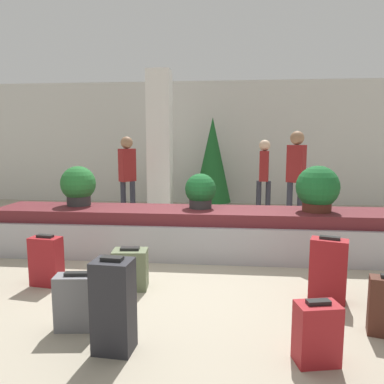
# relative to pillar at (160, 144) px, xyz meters

# --- Properties ---
(ground_plane) EXTENTS (18.00, 18.00, 0.00)m
(ground_plane) POSITION_rel_pillar_xyz_m (1.02, -4.33, -1.60)
(ground_plane) COLOR #9E937F
(back_wall) EXTENTS (18.00, 0.06, 3.20)m
(back_wall) POSITION_rel_pillar_xyz_m (1.02, 1.65, 0.00)
(back_wall) COLOR beige
(back_wall) RESTS_ON ground_plane
(carousel) EXTENTS (6.03, 0.98, 0.68)m
(carousel) POSITION_rel_pillar_xyz_m (1.02, -2.95, -1.27)
(carousel) COLOR #9E9EA3
(carousel) RESTS_ON ground_plane
(pillar) EXTENTS (0.51, 0.51, 3.20)m
(pillar) POSITION_rel_pillar_xyz_m (0.00, 0.00, 0.00)
(pillar) COLOR silver
(pillar) RESTS_ON ground_plane
(suitcase_0) EXTENTS (0.41, 0.31, 0.69)m
(suitcase_0) POSITION_rel_pillar_xyz_m (2.59, -4.45, -1.26)
(suitcase_0) COLOR maroon
(suitcase_0) RESTS_ON ground_plane
(suitcase_2) EXTENTS (0.41, 0.29, 0.48)m
(suitcase_2) POSITION_rel_pillar_xyz_m (0.45, -4.33, -1.37)
(suitcase_2) COLOR #5B6647
(suitcase_2) RESTS_ON ground_plane
(suitcase_3) EXTENTS (0.42, 0.23, 0.53)m
(suitcase_3) POSITION_rel_pillar_xyz_m (0.23, -5.28, -1.35)
(suitcase_3) COLOR slate
(suitcase_3) RESTS_ON ground_plane
(suitcase_4) EXTENTS (0.37, 0.23, 0.60)m
(suitcase_4) POSITION_rel_pillar_xyz_m (-0.55, -4.33, -1.31)
(suitcase_4) COLOR maroon
(suitcase_4) RESTS_ON ground_plane
(suitcase_5) EXTENTS (0.33, 0.26, 0.78)m
(suitcase_5) POSITION_rel_pillar_xyz_m (0.65, -5.59, -1.22)
(suitcase_5) COLOR #232328
(suitcase_5) RESTS_ON ground_plane
(suitcase_6) EXTENTS (0.35, 0.27, 0.50)m
(suitcase_6) POSITION_rel_pillar_xyz_m (2.22, -5.60, -1.36)
(suitcase_6) COLOR maroon
(suitcase_6) RESTS_ON ground_plane
(potted_plant_0) EXTENTS (0.53, 0.53, 0.61)m
(potted_plant_0) POSITION_rel_pillar_xyz_m (-0.76, -2.81, -0.62)
(potted_plant_0) COLOR #2D2D2D
(potted_plant_0) RESTS_ON carousel
(potted_plant_1) EXTENTS (0.46, 0.46, 0.51)m
(potted_plant_1) POSITION_rel_pillar_xyz_m (1.13, -2.86, -0.67)
(potted_plant_1) COLOR #2D2D2D
(potted_plant_1) RESTS_ON carousel
(potted_plant_2) EXTENTS (0.60, 0.60, 0.65)m
(potted_plant_2) POSITION_rel_pillar_xyz_m (2.79, -2.97, -0.60)
(potted_plant_2) COLOR #4C2319
(potted_plant_2) RESTS_ON carousel
(traveler_0) EXTENTS (0.34, 0.36, 1.75)m
(traveler_0) POSITION_rel_pillar_xyz_m (-0.53, -0.85, -0.54)
(traveler_0) COLOR #282833
(traveler_0) RESTS_ON ground_plane
(traveler_1) EXTENTS (0.37, 0.33, 1.85)m
(traveler_1) POSITION_rel_pillar_xyz_m (2.81, -1.14, -0.47)
(traveler_1) COLOR #282833
(traveler_1) RESTS_ON ground_plane
(traveler_2) EXTENTS (0.31, 0.34, 1.69)m
(traveler_2) POSITION_rel_pillar_xyz_m (2.30, -0.22, -0.59)
(traveler_2) COLOR #282833
(traveler_2) RESTS_ON ground_plane
(decorated_tree) EXTENTS (0.91, 0.91, 2.22)m
(decorated_tree) POSITION_rel_pillar_xyz_m (1.15, 0.75, -0.40)
(decorated_tree) COLOR #4C331E
(decorated_tree) RESTS_ON ground_plane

